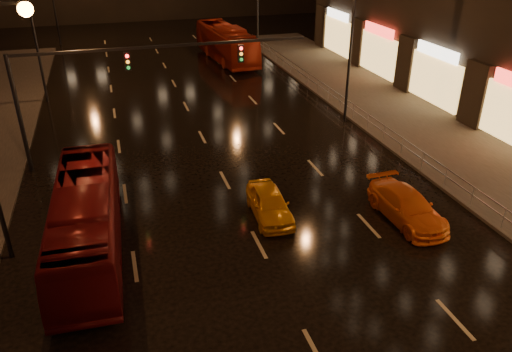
# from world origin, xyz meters

# --- Properties ---
(ground) EXTENTS (140.00, 140.00, 0.00)m
(ground) POSITION_xyz_m (0.00, 20.00, 0.00)
(ground) COLOR black
(ground) RESTS_ON ground
(sidewalk_right) EXTENTS (7.00, 70.00, 0.15)m
(sidewalk_right) POSITION_xyz_m (13.50, 15.00, 0.07)
(sidewalk_right) COLOR #38332D
(sidewalk_right) RESTS_ON ground
(traffic_signal) EXTENTS (15.31, 0.32, 6.20)m
(traffic_signal) POSITION_xyz_m (-5.06, 20.00, 4.74)
(traffic_signal) COLOR black
(traffic_signal) RESTS_ON ground
(railing_right) EXTENTS (0.05, 56.00, 1.00)m
(railing_right) POSITION_xyz_m (10.20, 18.00, 0.90)
(railing_right) COLOR #99999E
(railing_right) RESTS_ON sidewalk_right
(bus_red) EXTENTS (2.72, 10.13, 2.80)m
(bus_red) POSITION_xyz_m (-6.57, 11.70, 1.40)
(bus_red) COLOR maroon
(bus_red) RESTS_ON ground
(bus_curb) EXTENTS (3.62, 11.68, 3.20)m
(bus_curb) POSITION_xyz_m (6.00, 40.38, 1.60)
(bus_curb) COLOR #AD2611
(bus_curb) RESTS_ON ground
(taxi_near) EXTENTS (1.75, 3.91, 1.31)m
(taxi_near) POSITION_xyz_m (1.10, 12.00, 0.65)
(taxi_near) COLOR #F5A817
(taxi_near) RESTS_ON ground
(taxi_far) EXTENTS (2.00, 4.63, 1.33)m
(taxi_far) POSITION_xyz_m (6.80, 10.00, 0.66)
(taxi_far) COLOR orange
(taxi_far) RESTS_ON ground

